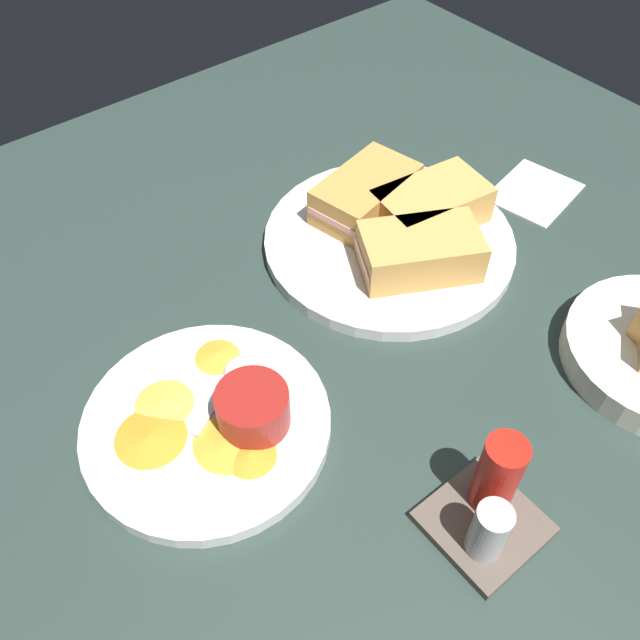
% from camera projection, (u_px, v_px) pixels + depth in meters
% --- Properties ---
extents(ground_plane, '(1.10, 1.10, 0.03)m').
position_uv_depth(ground_plane, '(392.00, 300.00, 0.77)').
color(ground_plane, '#283833').
extents(plate_sandwich_main, '(0.30, 0.30, 0.02)m').
position_uv_depth(plate_sandwich_main, '(389.00, 242.00, 0.80)').
color(plate_sandwich_main, silver).
rests_on(plate_sandwich_main, ground_plane).
extents(sandwich_half_near, '(0.15, 0.13, 0.05)m').
position_uv_depth(sandwich_half_near, '(418.00, 250.00, 0.75)').
color(sandwich_half_near, tan).
rests_on(sandwich_half_near, plate_sandwich_main).
extents(sandwich_half_far, '(0.14, 0.09, 0.05)m').
position_uv_depth(sandwich_half_far, '(431.00, 206.00, 0.80)').
color(sandwich_half_far, tan).
rests_on(sandwich_half_far, plate_sandwich_main).
extents(sandwich_half_extra, '(0.14, 0.10, 0.05)m').
position_uv_depth(sandwich_half_extra, '(366.00, 194.00, 0.81)').
color(sandwich_half_extra, '#C68C42').
rests_on(sandwich_half_extra, plate_sandwich_main).
extents(ramekin_dark_sauce, '(0.08, 0.08, 0.04)m').
position_uv_depth(ramekin_dark_sauce, '(369.00, 190.00, 0.82)').
color(ramekin_dark_sauce, navy).
rests_on(ramekin_dark_sauce, plate_sandwich_main).
extents(spoon_by_dark_ramekin, '(0.07, 0.09, 0.01)m').
position_uv_depth(spoon_by_dark_ramekin, '(372.00, 232.00, 0.80)').
color(spoon_by_dark_ramekin, silver).
rests_on(spoon_by_dark_ramekin, plate_sandwich_main).
extents(plate_chips_companion, '(0.23, 0.23, 0.02)m').
position_uv_depth(plate_chips_companion, '(207.00, 424.00, 0.64)').
color(plate_chips_companion, silver).
rests_on(plate_chips_companion, ground_plane).
extents(ramekin_light_gravy, '(0.07, 0.07, 0.04)m').
position_uv_depth(ramekin_light_gravy, '(253.00, 407.00, 0.61)').
color(ramekin_light_gravy, maroon).
rests_on(ramekin_light_gravy, plate_chips_companion).
extents(spoon_by_gravy_ramekin, '(0.09, 0.06, 0.01)m').
position_uv_depth(spoon_by_gravy_ramekin, '(230.00, 378.00, 0.66)').
color(spoon_by_gravy_ramekin, silver).
rests_on(spoon_by_gravy_ramekin, plate_chips_companion).
extents(plantain_chip_scatter, '(0.17, 0.17, 0.01)m').
position_uv_depth(plantain_chip_scatter, '(199.00, 423.00, 0.63)').
color(plantain_chip_scatter, gold).
rests_on(plantain_chip_scatter, plate_chips_companion).
extents(condiment_caddy, '(0.09, 0.09, 0.10)m').
position_uv_depth(condiment_caddy, '(491.00, 503.00, 0.56)').
color(condiment_caddy, brown).
rests_on(condiment_caddy, ground_plane).
extents(paper_napkin_folded, '(0.13, 0.11, 0.00)m').
position_uv_depth(paper_napkin_folded, '(535.00, 192.00, 0.88)').
color(paper_napkin_folded, white).
rests_on(paper_napkin_folded, ground_plane).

